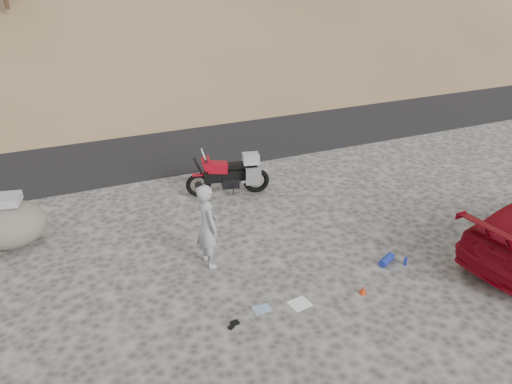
% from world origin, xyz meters
% --- Properties ---
extents(ground, '(140.00, 140.00, 0.00)m').
position_xyz_m(ground, '(0.00, 0.00, 0.00)').
color(ground, '#403D3B').
rests_on(ground, ground).
extents(road, '(120.00, 7.00, 0.05)m').
position_xyz_m(road, '(0.00, 9.00, 0.00)').
color(road, black).
rests_on(road, ground).
extents(motorcycle, '(2.34, 0.99, 1.41)m').
position_xyz_m(motorcycle, '(1.13, 3.66, 0.60)').
color(motorcycle, black).
rests_on(motorcycle, ground).
extents(man, '(0.53, 0.75, 1.92)m').
position_xyz_m(man, '(-0.60, 0.59, 0.00)').
color(man, '#9A9AA0').
rests_on(man, ground).
extents(boulder, '(2.08, 1.96, 1.25)m').
position_xyz_m(boulder, '(-4.57, 3.18, 0.55)').
color(boulder, '#5B574E').
rests_on(boulder, ground).
extents(gear_white_cloth, '(0.45, 0.41, 0.01)m').
position_xyz_m(gear_white_cloth, '(0.59, -1.46, 0.01)').
color(gear_white_cloth, white).
rests_on(gear_white_cloth, ground).
extents(gear_blue_mat, '(0.47, 0.36, 0.18)m').
position_xyz_m(gear_blue_mat, '(3.02, -0.97, 0.09)').
color(gear_blue_mat, navy).
rests_on(gear_blue_mat, ground).
extents(gear_bottle, '(0.09, 0.09, 0.19)m').
position_xyz_m(gear_bottle, '(3.36, -1.19, 0.10)').
color(gear_bottle, navy).
rests_on(gear_bottle, ground).
extents(gear_funnel, '(0.16, 0.16, 0.19)m').
position_xyz_m(gear_funnel, '(1.92, -1.67, 0.10)').
color(gear_funnel, red).
rests_on(gear_funnel, ground).
extents(gear_glove_a, '(0.16, 0.12, 0.04)m').
position_xyz_m(gear_glove_a, '(-0.79, -1.48, 0.02)').
color(gear_glove_a, black).
rests_on(gear_glove_a, ground).
extents(gear_glove_b, '(0.13, 0.13, 0.04)m').
position_xyz_m(gear_glove_b, '(-0.89, -1.56, 0.02)').
color(gear_glove_b, black).
rests_on(gear_glove_b, ground).
extents(gear_blue_cloth, '(0.35, 0.27, 0.01)m').
position_xyz_m(gear_blue_cloth, '(-0.16, -1.30, 0.01)').
color(gear_blue_cloth, '#7D98C2').
rests_on(gear_blue_cloth, ground).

